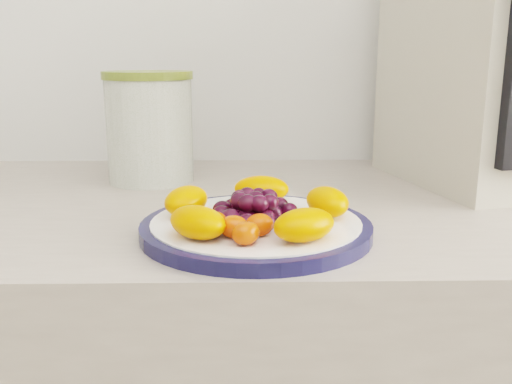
{
  "coord_description": "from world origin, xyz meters",
  "views": [
    {
      "loc": [
        -0.07,
        0.42,
        1.1
      ],
      "look_at": [
        -0.06,
        1.04,
        0.95
      ],
      "focal_mm": 40.0,
      "sensor_mm": 36.0,
      "label": 1
    }
  ],
  "objects": [
    {
      "name": "plate_rim",
      "position": [
        -0.06,
        1.04,
        0.91
      ],
      "size": [
        0.26,
        0.26,
        0.01
      ],
      "primitive_type": "cylinder",
      "color": "#13143A",
      "rests_on": "counter"
    },
    {
      "name": "plate_face",
      "position": [
        -0.06,
        1.04,
        0.91
      ],
      "size": [
        0.24,
        0.24,
        0.02
      ],
      "primitive_type": "cylinder",
      "color": "white",
      "rests_on": "counter"
    },
    {
      "name": "canister",
      "position": [
        -0.22,
        1.32,
        0.98
      ],
      "size": [
        0.17,
        0.17,
        0.16
      ],
      "primitive_type": "cylinder",
      "rotation": [
        0.0,
        0.0,
        -0.29
      ],
      "color": "#42571E",
      "rests_on": "counter"
    },
    {
      "name": "canister_lid",
      "position": [
        -0.22,
        1.32,
        1.07
      ],
      "size": [
        0.17,
        0.17,
        0.01
      ],
      "primitive_type": "cylinder",
      "rotation": [
        0.0,
        0.0,
        -0.29
      ],
      "color": "olive",
      "rests_on": "canister"
    },
    {
      "name": "appliance_body",
      "position": [
        0.3,
        1.31,
        1.09
      ],
      "size": [
        0.28,
        0.35,
        0.38
      ],
      "primitive_type": "cube",
      "rotation": [
        0.0,
        0.0,
        0.23
      ],
      "color": "#B9B19D",
      "rests_on": "counter"
    },
    {
      "name": "fruit_plate",
      "position": [
        -0.06,
        1.03,
        0.93
      ],
      "size": [
        0.22,
        0.22,
        0.03
      ],
      "color": "#FF6C00",
      "rests_on": "plate_face"
    }
  ]
}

